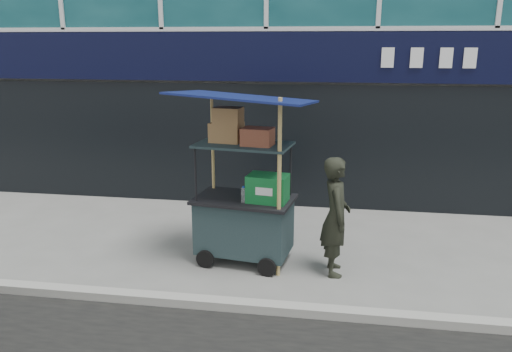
# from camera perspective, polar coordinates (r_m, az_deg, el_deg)

# --- Properties ---
(ground) EXTENTS (80.00, 80.00, 0.00)m
(ground) POSITION_cam_1_polar(r_m,az_deg,el_deg) (6.55, -3.66, -13.98)
(ground) COLOR slate
(ground) RESTS_ON ground
(curb) EXTENTS (80.00, 0.18, 0.12)m
(curb) POSITION_cam_1_polar(r_m,az_deg,el_deg) (6.35, -4.07, -14.37)
(curb) COLOR #989990
(curb) RESTS_ON ground
(vendor_cart) EXTENTS (2.05, 1.59, 2.54)m
(vendor_cart) POSITION_cam_1_polar(r_m,az_deg,el_deg) (7.27, -1.23, -3.23)
(vendor_cart) COLOR #1B2B2F
(vendor_cart) RESTS_ON ground
(vendor_man) EXTENTS (0.47, 0.66, 1.68)m
(vendor_man) POSITION_cam_1_polar(r_m,az_deg,el_deg) (7.00, 9.09, -4.57)
(vendor_man) COLOR black
(vendor_man) RESTS_ON ground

